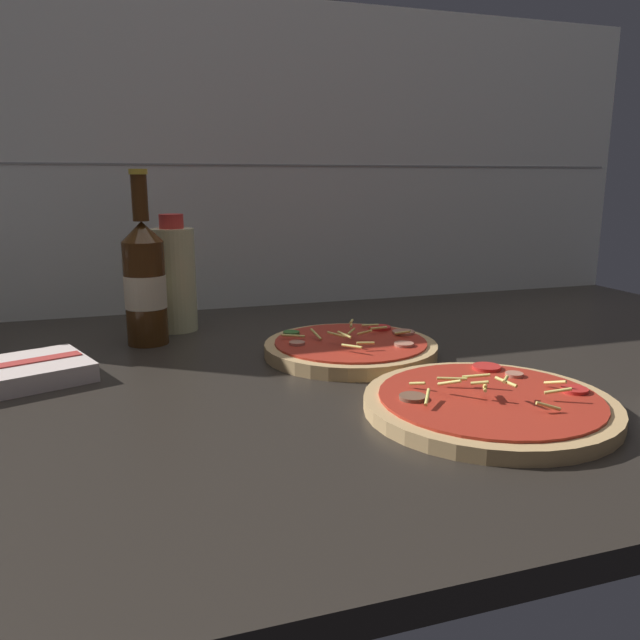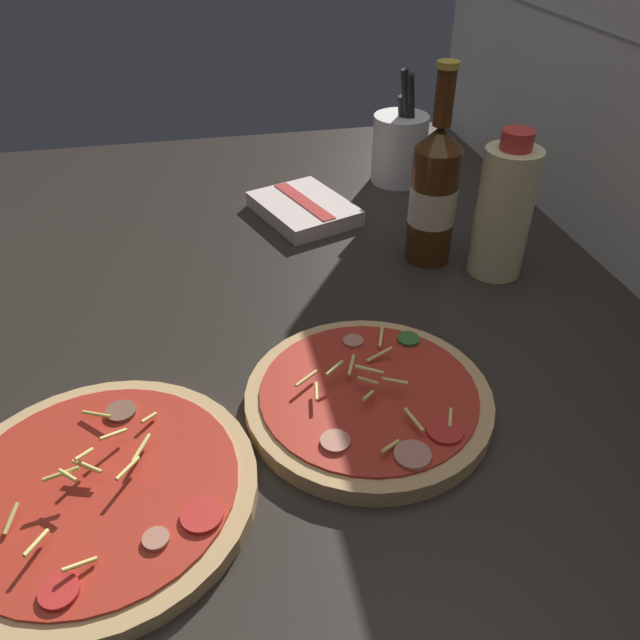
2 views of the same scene
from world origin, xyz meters
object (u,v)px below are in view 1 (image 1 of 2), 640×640
pizza_near (489,404)px  dish_towel (19,373)px  beer_bottle (145,281)px  oil_bottle (174,278)px  pizza_far (351,348)px

pizza_near → dish_towel: 57.03cm
beer_bottle → dish_towel: 23.49cm
beer_bottle → oil_bottle: 9.26cm
pizza_near → oil_bottle: (-28.69, 49.41, 7.94)cm
dish_towel → oil_bottle: bearing=46.0°
dish_towel → pizza_near: bearing=-28.5°
oil_bottle → pizza_far: bearing=-46.6°
pizza_far → dish_towel: size_ratio=1.29×
beer_bottle → oil_bottle: size_ratio=1.36×
dish_towel → pizza_far: bearing=-1.9°
pizza_far → beer_bottle: beer_bottle is taller
pizza_near → dish_towel: size_ratio=1.42×
pizza_near → oil_bottle: size_ratio=1.41×
oil_bottle → dish_towel: (-21.44, -22.23, -7.66)cm
pizza_far → oil_bottle: 33.52cm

